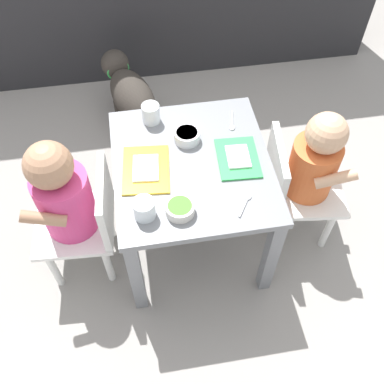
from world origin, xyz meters
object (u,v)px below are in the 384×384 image
(dog, at_px, (130,91))
(food_tray_left, at_px, (146,169))
(water_cup_left, at_px, (144,210))
(seated_child_left, at_px, (67,199))
(spoon_by_right_tray, at_px, (232,123))
(food_tray_right, at_px, (238,158))
(seated_child_right, at_px, (310,166))
(cereal_bowl_right_side, at_px, (180,208))
(water_cup_right, at_px, (151,114))
(spoon_by_left_tray, at_px, (246,202))
(cereal_bowl_left_side, at_px, (186,136))
(dining_table, at_px, (192,178))

(dog, relative_size, food_tray_left, 2.15)
(water_cup_left, bearing_deg, seated_child_left, 149.58)
(food_tray_left, height_order, water_cup_left, water_cup_left)
(dog, height_order, spoon_by_right_tray, spoon_by_right_tray)
(food_tray_right, bearing_deg, seated_child_right, -2.23)
(seated_child_left, relative_size, dog, 1.38)
(cereal_bowl_right_side, bearing_deg, seated_child_right, 19.35)
(water_cup_right, height_order, spoon_by_left_tray, water_cup_right)
(water_cup_left, height_order, spoon_by_right_tray, water_cup_left)
(water_cup_right, height_order, cereal_bowl_left_side, water_cup_right)
(dog, xyz_separation_m, food_tray_right, (0.34, -0.73, 0.27))
(water_cup_left, bearing_deg, spoon_by_right_tray, 44.81)
(seated_child_right, xyz_separation_m, water_cup_left, (-0.61, -0.17, 0.10))
(seated_child_right, bearing_deg, dog, 129.59)
(cereal_bowl_right_side, distance_m, spoon_by_left_tray, 0.21)
(dog, distance_m, food_tray_right, 0.85)
(seated_child_left, distance_m, food_tray_right, 0.59)
(cereal_bowl_right_side, height_order, spoon_by_right_tray, cereal_bowl_right_side)
(dining_table, xyz_separation_m, dog, (-0.19, 0.72, -0.18))
(food_tray_left, distance_m, spoon_by_left_tray, 0.35)
(seated_child_left, relative_size, cereal_bowl_left_side, 7.19)
(spoon_by_right_tray, bearing_deg, water_cup_left, -135.19)
(water_cup_left, bearing_deg, seated_child_right, 15.48)
(water_cup_left, height_order, cereal_bowl_left_side, water_cup_left)
(seated_child_left, height_order, water_cup_right, seated_child_left)
(dog, distance_m, spoon_by_left_tray, 1.01)
(dog, bearing_deg, spoon_by_right_tray, -57.13)
(seated_child_left, relative_size, cereal_bowl_right_side, 7.13)
(cereal_bowl_right_side, xyz_separation_m, spoon_by_right_tray, (0.24, 0.36, -0.02))
(food_tray_left, bearing_deg, seated_child_left, -173.67)
(cereal_bowl_left_side, xyz_separation_m, spoon_by_left_tray, (0.14, -0.30, -0.02))
(seated_child_left, xyz_separation_m, cereal_bowl_left_side, (0.43, 0.15, 0.08))
(dog, height_order, water_cup_left, water_cup_left)
(water_cup_left, distance_m, spoon_by_left_tray, 0.32)
(dog, xyz_separation_m, food_tray_left, (0.03, -0.73, 0.27))
(dining_table, distance_m, cereal_bowl_right_side, 0.23)
(cereal_bowl_left_side, height_order, spoon_by_right_tray, cereal_bowl_left_side)
(seated_child_right, xyz_separation_m, cereal_bowl_left_side, (-0.43, 0.13, 0.10))
(seated_child_left, xyz_separation_m, cereal_bowl_right_side, (0.36, -0.15, 0.08))
(dog, relative_size, spoon_by_right_tray, 4.79)
(water_cup_left, xyz_separation_m, spoon_by_right_tray, (0.35, 0.35, -0.03))
(cereal_bowl_left_side, bearing_deg, food_tray_left, -143.13)
(dining_table, distance_m, spoon_by_left_tray, 0.25)
(dog, bearing_deg, food_tray_right, -64.89)
(seated_child_right, relative_size, spoon_by_right_tray, 6.30)
(dining_table, xyz_separation_m, food_tray_left, (-0.16, -0.01, 0.09))
(water_cup_right, bearing_deg, seated_child_left, -140.28)
(water_cup_left, height_order, spoon_by_left_tray, water_cup_left)
(dining_table, bearing_deg, food_tray_left, -177.35)
(water_cup_right, height_order, spoon_by_right_tray, water_cup_right)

